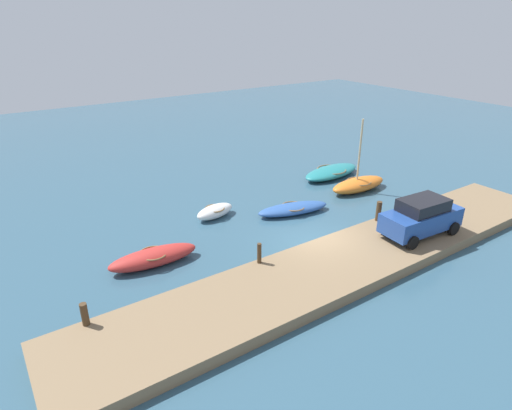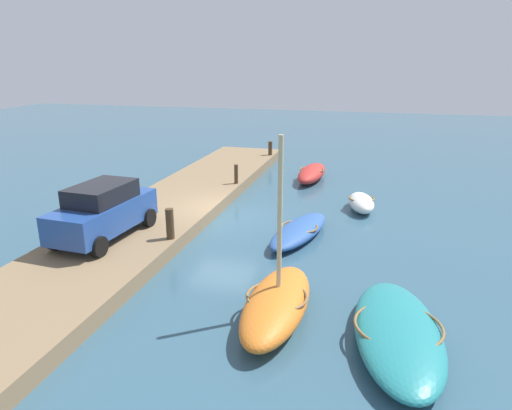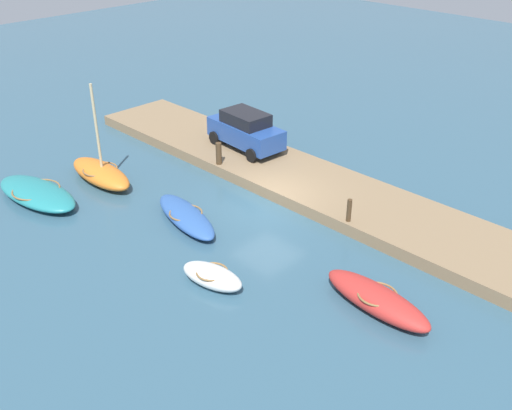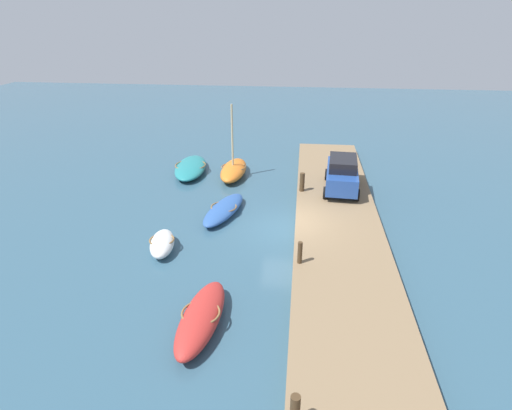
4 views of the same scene
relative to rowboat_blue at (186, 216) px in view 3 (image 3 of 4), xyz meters
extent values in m
plane|color=#33566B|center=(-1.26, -3.36, -0.29)|extent=(84.00, 84.00, 0.00)
cube|color=#846B4C|center=(-1.26, -5.66, -0.04)|extent=(25.62, 3.99, 0.50)
ellipsoid|color=#2D569E|center=(0.00, 0.00, -0.01)|extent=(4.31, 2.17, 0.56)
torus|color=olive|center=(0.00, 0.00, 0.15)|extent=(1.60, 1.60, 0.07)
ellipsoid|color=white|center=(-3.83, 2.01, 0.06)|extent=(2.47, 1.44, 0.69)
torus|color=olive|center=(-3.83, 2.01, 0.24)|extent=(1.27, 1.27, 0.07)
ellipsoid|color=#B72D28|center=(-8.46, -0.78, 0.09)|extent=(4.02, 1.49, 0.76)
torus|color=olive|center=(-8.46, -0.78, 0.30)|extent=(1.37, 1.37, 0.07)
ellipsoid|color=orange|center=(5.52, 0.38, 0.12)|extent=(4.11, 1.56, 0.80)
torus|color=olive|center=(5.52, 0.38, 0.34)|extent=(1.57, 1.57, 0.07)
cylinder|color=#C6B284|center=(5.34, 0.38, 2.31)|extent=(0.12, 0.12, 3.92)
ellipsoid|color=teal|center=(5.91, 3.24, 0.04)|extent=(4.85, 2.37, 0.65)
torus|color=olive|center=(5.91, 3.24, 0.21)|extent=(2.16, 2.16, 0.07)
cylinder|color=#47331E|center=(-4.96, -3.91, 0.67)|extent=(0.18, 0.18, 0.92)
cylinder|color=#47331E|center=(2.39, -3.91, 0.73)|extent=(0.27, 0.27, 1.03)
cube|color=#234793|center=(2.83, -6.05, 0.99)|extent=(4.10, 1.92, 0.92)
cube|color=black|center=(2.83, -6.05, 1.74)|extent=(2.33, 1.60, 0.58)
cylinder|color=black|center=(4.28, -5.34, 0.53)|extent=(0.65, 0.27, 0.64)
cylinder|color=black|center=(4.16, -6.97, 0.53)|extent=(0.65, 0.27, 0.64)
cylinder|color=black|center=(1.49, -5.14, 0.53)|extent=(0.65, 0.27, 0.64)
cylinder|color=black|center=(1.38, -6.77, 0.53)|extent=(0.65, 0.27, 0.64)
camera|label=1|loc=(-13.86, -16.84, 9.84)|focal=30.18mm
camera|label=2|loc=(15.41, 2.47, 5.88)|focal=32.34mm
camera|label=3|loc=(-16.29, 12.47, 11.65)|focal=41.79mm
camera|label=4|loc=(-19.20, -3.77, 9.18)|focal=29.71mm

